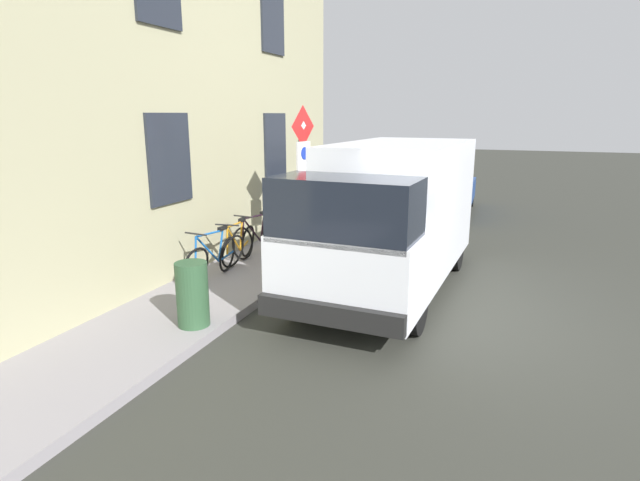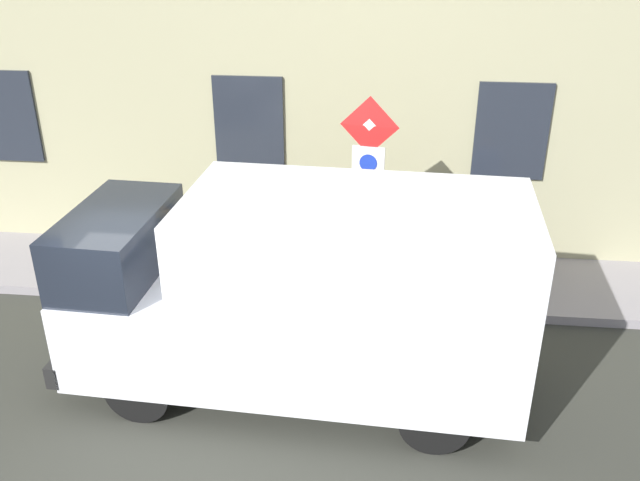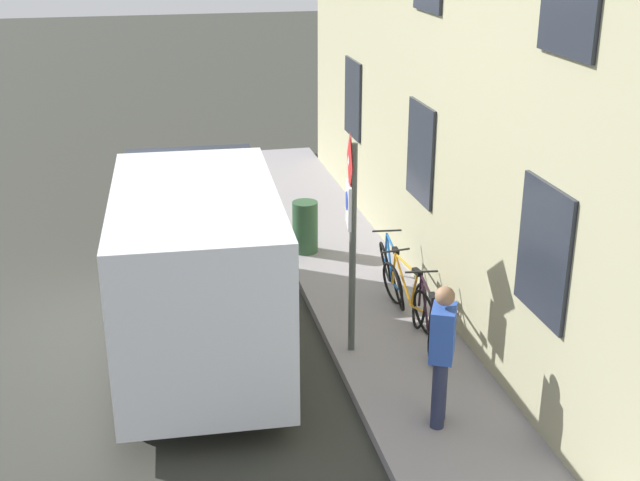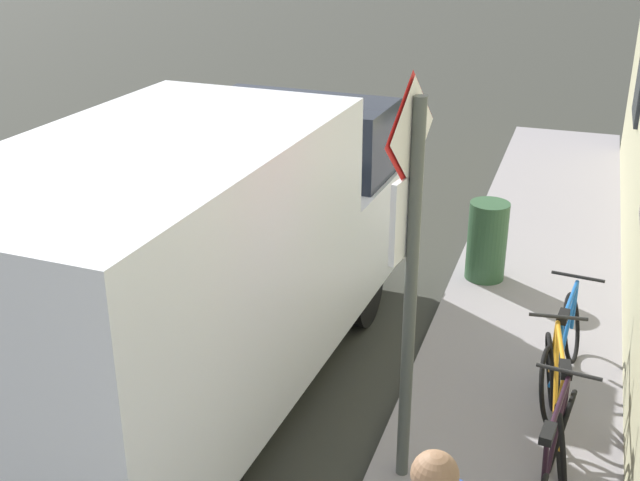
% 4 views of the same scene
% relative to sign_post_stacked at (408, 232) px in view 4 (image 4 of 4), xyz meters
% --- Properties ---
extents(ground_plane, '(80.00, 80.00, 0.00)m').
position_rel_sign_post_stacked_xyz_m(ground_plane, '(-3.02, 1.95, -2.09)').
color(ground_plane, '#32332C').
extents(sidewalk_slab, '(1.83, 16.72, 0.14)m').
position_rel_sign_post_stacked_xyz_m(sidewalk_slab, '(0.70, 1.95, -2.02)').
color(sidewalk_slab, gray).
rests_on(sidewalk_slab, ground_plane).
extents(sign_post_stacked, '(0.18, 0.56, 2.89)m').
position_rel_sign_post_stacked_xyz_m(sign_post_stacked, '(0.00, 0.00, 0.00)').
color(sign_post_stacked, '#474C47').
rests_on(sign_post_stacked, sidewalk_slab).
extents(delivery_van, '(2.25, 5.42, 2.50)m').
position_rel_sign_post_stacked_xyz_m(delivery_van, '(-1.92, 0.64, -0.75)').
color(delivery_van, white).
rests_on(delivery_van, ground_plane).
extents(bicycle_black, '(0.46, 1.71, 0.89)m').
position_rel_sign_post_stacked_xyz_m(bicycle_black, '(1.07, -0.09, -1.58)').
color(bicycle_black, black).
rests_on(bicycle_black, sidewalk_slab).
extents(bicycle_orange, '(0.48, 1.71, 0.89)m').
position_rel_sign_post_stacked_xyz_m(bicycle_orange, '(1.07, 0.73, -1.58)').
color(bicycle_orange, black).
rests_on(bicycle_orange, sidewalk_slab).
extents(bicycle_blue, '(0.47, 1.72, 0.89)m').
position_rel_sign_post_stacked_xyz_m(bicycle_blue, '(1.07, 1.55, -1.58)').
color(bicycle_blue, black).
rests_on(bicycle_blue, sidewalk_slab).
extents(litter_bin, '(0.44, 0.44, 0.90)m').
position_rel_sign_post_stacked_xyz_m(litter_bin, '(0.14, 3.57, -1.50)').
color(litter_bin, '#2D5133').
rests_on(litter_bin, sidewalk_slab).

